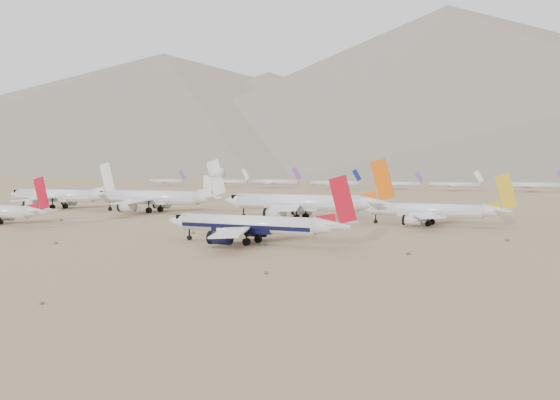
% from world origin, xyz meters
% --- Properties ---
extents(ground, '(7000.00, 7000.00, 0.00)m').
position_xyz_m(ground, '(0.00, 0.00, 0.00)').
color(ground, '#8E7452').
rests_on(ground, ground).
extents(main_airliner, '(40.32, 39.38, 14.23)m').
position_xyz_m(main_airliner, '(-7.42, 2.52, 3.91)').
color(main_airliner, white).
rests_on(main_airliner, ground).
extents(row2_gold_tail, '(39.77, 38.90, 14.16)m').
position_xyz_m(row2_gold_tail, '(16.07, 59.07, 3.96)').
color(row2_gold_tail, white).
rests_on(row2_gold_tail, ground).
extents(row2_orange_tail, '(50.96, 49.85, 18.18)m').
position_xyz_m(row2_orange_tail, '(-21.33, 58.30, 5.10)').
color(row2_orange_tail, white).
rests_on(row2_orange_tail, ground).
extents(row2_white_trijet, '(51.89, 50.72, 18.39)m').
position_xyz_m(row2_white_trijet, '(-79.38, 65.67, 5.32)').
color(row2_white_trijet, white).
rests_on(row2_white_trijet, ground).
extents(row2_white_twin, '(49.04, 47.99, 17.52)m').
position_xyz_m(row2_white_twin, '(-123.43, 64.51, 4.93)').
color(row2_white_twin, white).
rests_on(row2_white_twin, ground).
extents(desert_scrub, '(247.37, 121.67, 0.63)m').
position_xyz_m(desert_scrub, '(-11.08, -26.49, 0.28)').
color(desert_scrub, brown).
rests_on(desert_scrub, ground).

